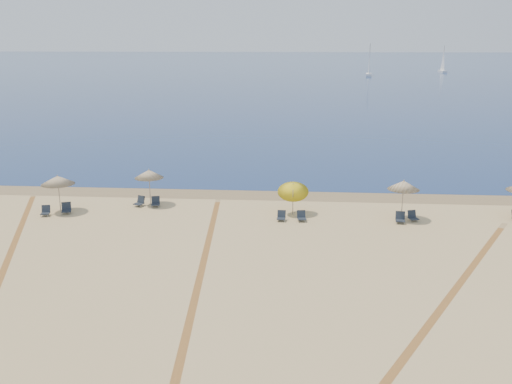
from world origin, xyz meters
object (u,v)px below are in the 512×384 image
umbrella_2 (149,174)px  chair_4 (140,202)px  umbrella_3 (293,188)px  umbrella_4 (404,185)px  sailboat_1 (443,64)px  chair_9 (413,216)px  chair_7 (301,216)px  umbrella_1 (58,180)px  chair_8 (400,218)px  chair_6 (281,216)px  chair_3 (66,209)px  chair_5 (156,202)px  chair_2 (46,211)px  sailboat_0 (369,66)px

umbrella_2 → chair_4: (-0.62, -0.41, -1.85)m
umbrella_3 → chair_4: umbrella_3 is taller
umbrella_4 → sailboat_1: sailboat_1 is taller
umbrella_3 → chair_9: bearing=-5.7°
umbrella_2 → chair_7: size_ratio=3.61×
umbrella_1 → umbrella_3: 15.23m
umbrella_1 → chair_8: 21.93m
chair_6 → chair_9: 8.18m
umbrella_4 → chair_9: bearing=-26.6°
chair_6 → chair_7: size_ratio=0.93×
umbrella_2 → chair_9: umbrella_2 is taller
chair_3 → chair_5: bearing=0.2°
chair_2 → chair_3: bearing=13.9°
umbrella_3 → sailboat_0: bearing=81.2°
umbrella_4 → chair_9: (0.64, -0.32, -1.91)m
chair_3 → chair_4: bearing=4.8°
umbrella_1 → sailboat_0: 140.47m
umbrella_4 → chair_7: bearing=-172.3°
chair_9 → sailboat_0: 136.67m
sailboat_0 → umbrella_1: bearing=-98.3°
umbrella_1 → sailboat_1: (62.03, 154.94, 0.42)m
chair_9 → chair_3: bearing=162.9°
sailboat_1 → chair_8: bearing=-107.6°
chair_4 → umbrella_3: bearing=17.5°
umbrella_1 → sailboat_0: sailboat_0 is taller
chair_5 → chair_7: (9.82, -2.35, -0.01)m
chair_3 → chair_5: size_ratio=1.13×
umbrella_1 → umbrella_2: (5.48, 2.00, 0.02)m
sailboat_0 → umbrella_3: bearing=-92.2°
chair_2 → sailboat_0: 141.52m
chair_7 → sailboat_1: (46.25, 155.71, 2.27)m
chair_5 → umbrella_4: bearing=-16.9°
chair_3 → umbrella_2: bearing=6.0°
umbrella_1 → chair_4: umbrella_1 is taller
chair_5 → chair_8: bearing=-19.7°
umbrella_1 → umbrella_4: size_ratio=0.97×
umbrella_2 → chair_4: umbrella_2 is taller
umbrella_4 → chair_5: bearing=174.7°
sailboat_1 → chair_6: bearing=-110.0°
chair_6 → chair_8: size_ratio=0.89×
chair_5 → chair_9: 16.83m
umbrella_2 → chair_6: bearing=-17.2°
chair_3 → chair_7: size_ratio=1.23×
chair_2 → chair_5: 7.00m
chair_4 → chair_5: size_ratio=1.11×
umbrella_1 → chair_6: umbrella_1 is taller
chair_5 → sailboat_0: sailboat_0 is taller
umbrella_2 → chair_4: size_ratio=3.00×
chair_3 → sailboat_1: sailboat_1 is taller
chair_2 → chair_6: chair_2 is taller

